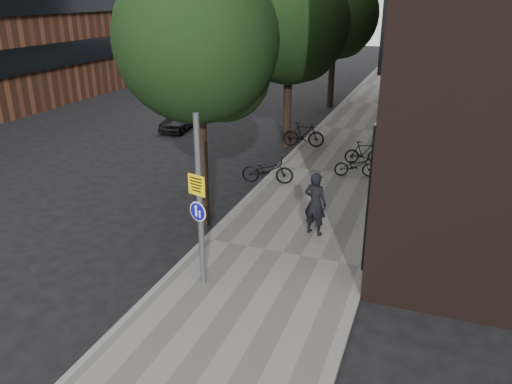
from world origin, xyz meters
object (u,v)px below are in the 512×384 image
at_px(pedestrian, 315,204).
at_px(parked_bike_facade_near, 355,166).
at_px(parked_car_near, 180,119).
at_px(signpost, 200,202).

bearing_deg(pedestrian, parked_bike_facade_near, -79.32).
height_order(pedestrian, parked_car_near, pedestrian).
bearing_deg(pedestrian, signpost, 75.30).
bearing_deg(parked_car_near, pedestrian, -51.37).
bearing_deg(parked_car_near, parked_bike_facade_near, -30.02).
bearing_deg(parked_bike_facade_near, pedestrian, 161.02).
height_order(signpost, pedestrian, signpost).
height_order(signpost, parked_bike_facade_near, signpost).
relative_size(signpost, parked_bike_facade_near, 2.62).
xyz_separation_m(parked_bike_facade_near, parked_car_near, (-9.59, 4.24, 0.01)).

